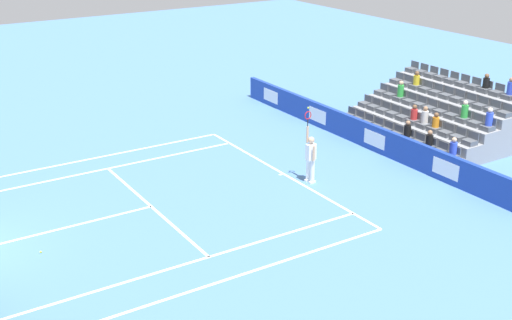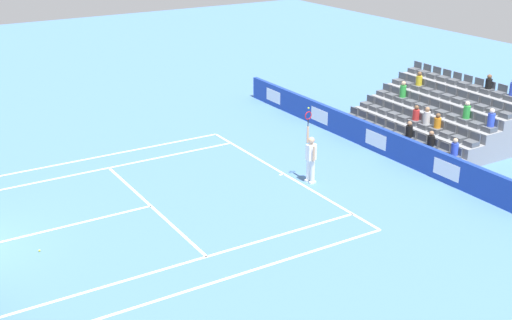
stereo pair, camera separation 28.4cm
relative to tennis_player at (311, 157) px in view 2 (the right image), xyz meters
name	(u,v)px [view 2 (the right image)]	position (x,y,z in m)	size (l,w,h in m)	color
line_baseline	(284,174)	(1.18, 0.38, -0.99)	(10.97, 0.10, 0.01)	white
line_service	(151,206)	(1.18, 5.87, -0.99)	(8.23, 0.10, 0.01)	white
line_centre_service	(58,228)	(1.18, 9.07, -0.99)	(0.10, 6.40, 0.01)	white
line_singles_sideline_left	(98,170)	(5.29, 6.32, -0.99)	(0.10, 11.89, 0.01)	white
line_singles_sideline_right	(193,261)	(-2.94, 6.32, -0.99)	(0.10, 11.89, 0.01)	white
line_doubles_sideline_left	(86,159)	(6.66, 6.32, -0.99)	(0.10, 11.89, 0.01)	white
line_doubles_sideline_right	(215,282)	(-4.31, 6.32, -0.99)	(0.10, 11.89, 0.01)	white
line_centre_mark	(282,174)	(1.18, 0.48, -0.99)	(0.10, 0.20, 0.01)	white
sponsor_barrier	(378,139)	(1.18, -4.29, -0.45)	(19.45, 0.22, 1.09)	#193899
tennis_player	(311,157)	(0.00, 0.00, 0.00)	(0.53, 0.38, 2.85)	white
stadium_stand	(440,119)	(1.16, -7.85, -0.17)	(6.82, 4.75, 3.02)	gray
loose_tennis_ball	(39,251)	(-0.05, 9.97, -0.96)	(0.07, 0.07, 0.07)	#D1E533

